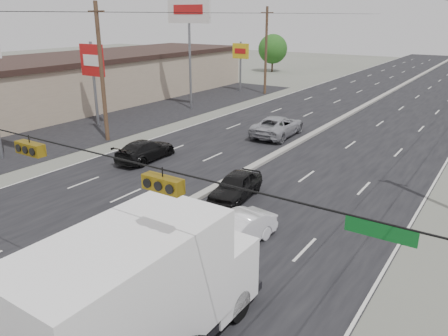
{
  "coord_description": "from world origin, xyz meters",
  "views": [
    {
      "loc": [
        12.73,
        -6.88,
        9.06
      ],
      "look_at": [
        1.93,
        9.37,
        2.2
      ],
      "focal_mm": 35.0,
      "sensor_mm": 36.0,
      "label": 1
    }
  ],
  "objects_px": {
    "oncoming_near": "(145,150)",
    "oncoming_far": "(278,126)",
    "utility_pole_left_c": "(266,50)",
    "utility_pole_left_b": "(102,72)",
    "pole_sign_mid": "(93,65)",
    "tree_left_far": "(273,49)",
    "pole_sign_billboard": "(189,17)",
    "pole_sign_far": "(241,55)",
    "queue_car_b": "(236,232)",
    "red_sedan": "(195,235)",
    "queue_car_a": "(236,186)",
    "box_truck": "(143,295)"
  },
  "relations": [
    {
      "from": "pole_sign_far",
      "to": "oncoming_near",
      "type": "distance_m",
      "value": 28.76
    },
    {
      "from": "box_truck",
      "to": "queue_car_b",
      "type": "relative_size",
      "value": 2.01
    },
    {
      "from": "red_sedan",
      "to": "oncoming_near",
      "type": "height_order",
      "value": "oncoming_near"
    },
    {
      "from": "pole_sign_far",
      "to": "queue_car_b",
      "type": "distance_m",
      "value": 39.16
    },
    {
      "from": "oncoming_near",
      "to": "oncoming_far",
      "type": "height_order",
      "value": "oncoming_far"
    },
    {
      "from": "pole_sign_mid",
      "to": "oncoming_far",
      "type": "bearing_deg",
      "value": 19.72
    },
    {
      "from": "utility_pole_left_c",
      "to": "oncoming_near",
      "type": "bearing_deg",
      "value": -77.86
    },
    {
      "from": "pole_sign_billboard",
      "to": "oncoming_near",
      "type": "bearing_deg",
      "value": -62.47
    },
    {
      "from": "pole_sign_mid",
      "to": "tree_left_far",
      "type": "bearing_deg",
      "value": 96.79
    },
    {
      "from": "red_sedan",
      "to": "queue_car_b",
      "type": "bearing_deg",
      "value": 40.72
    },
    {
      "from": "utility_pole_left_c",
      "to": "tree_left_far",
      "type": "distance_m",
      "value": 22.19
    },
    {
      "from": "pole_sign_billboard",
      "to": "box_truck",
      "type": "bearing_deg",
      "value": -54.34
    },
    {
      "from": "red_sedan",
      "to": "queue_car_a",
      "type": "bearing_deg",
      "value": 104.42
    },
    {
      "from": "box_truck",
      "to": "queue_car_b",
      "type": "bearing_deg",
      "value": 100.92
    },
    {
      "from": "utility_pole_left_b",
      "to": "pole_sign_mid",
      "type": "height_order",
      "value": "utility_pole_left_b"
    },
    {
      "from": "utility_pole_left_b",
      "to": "queue_car_b",
      "type": "xyz_separation_m",
      "value": [
        16.79,
        -8.28,
        -4.45
      ]
    },
    {
      "from": "oncoming_near",
      "to": "oncoming_far",
      "type": "relative_size",
      "value": 0.81
    },
    {
      "from": "pole_sign_billboard",
      "to": "pole_sign_far",
      "type": "distance_m",
      "value": 12.89
    },
    {
      "from": "pole_sign_billboard",
      "to": "box_truck",
      "type": "height_order",
      "value": "pole_sign_billboard"
    },
    {
      "from": "tree_left_far",
      "to": "oncoming_near",
      "type": "xyz_separation_m",
      "value": [
        15.3,
        -46.96,
        -3.04
      ]
    },
    {
      "from": "queue_car_b",
      "to": "oncoming_near",
      "type": "height_order",
      "value": "oncoming_near"
    },
    {
      "from": "tree_left_far",
      "to": "oncoming_near",
      "type": "height_order",
      "value": "tree_left_far"
    },
    {
      "from": "utility_pole_left_c",
      "to": "oncoming_near",
      "type": "xyz_separation_m",
      "value": [
        5.8,
        -26.96,
        -4.43
      ]
    },
    {
      "from": "pole_sign_billboard",
      "to": "tree_left_far",
      "type": "bearing_deg",
      "value": 103.19
    },
    {
      "from": "pole_sign_far",
      "to": "queue_car_a",
      "type": "bearing_deg",
      "value": -58.77
    },
    {
      "from": "pole_sign_billboard",
      "to": "oncoming_near",
      "type": "xyz_separation_m",
      "value": [
        7.8,
        -14.96,
        -8.19
      ]
    },
    {
      "from": "pole_sign_billboard",
      "to": "utility_pole_left_c",
      "type": "bearing_deg",
      "value": 80.54
    },
    {
      "from": "tree_left_far",
      "to": "queue_car_b",
      "type": "xyz_separation_m",
      "value": [
        26.29,
        -53.28,
        -3.06
      ]
    },
    {
      "from": "utility_pole_left_c",
      "to": "pole_sign_far",
      "type": "relative_size",
      "value": 1.67
    },
    {
      "from": "pole_sign_billboard",
      "to": "utility_pole_left_b",
      "type": "bearing_deg",
      "value": -81.25
    },
    {
      "from": "pole_sign_mid",
      "to": "pole_sign_far",
      "type": "bearing_deg",
      "value": 87.4
    },
    {
      "from": "pole_sign_far",
      "to": "utility_pole_left_c",
      "type": "bearing_deg",
      "value": 0.0
    },
    {
      "from": "queue_car_a",
      "to": "red_sedan",
      "type": "bearing_deg",
      "value": -81.95
    },
    {
      "from": "red_sedan",
      "to": "queue_car_a",
      "type": "distance_m",
      "value": 5.48
    },
    {
      "from": "red_sedan",
      "to": "oncoming_near",
      "type": "relative_size",
      "value": 0.83
    },
    {
      "from": "box_truck",
      "to": "queue_car_a",
      "type": "distance_m",
      "value": 11.63
    },
    {
      "from": "box_truck",
      "to": "pole_sign_billboard",
      "type": "bearing_deg",
      "value": 125.85
    },
    {
      "from": "box_truck",
      "to": "pole_sign_far",
      "type": "bearing_deg",
      "value": 118.54
    },
    {
      "from": "utility_pole_left_b",
      "to": "utility_pole_left_c",
      "type": "xyz_separation_m",
      "value": [
        0.0,
        25.0,
        0.0
      ]
    },
    {
      "from": "pole_sign_mid",
      "to": "pole_sign_far",
      "type": "xyz_separation_m",
      "value": [
        1.0,
        22.0,
        -0.71
      ]
    },
    {
      "from": "utility_pole_left_b",
      "to": "tree_left_far",
      "type": "height_order",
      "value": "utility_pole_left_b"
    },
    {
      "from": "red_sedan",
      "to": "queue_car_b",
      "type": "distance_m",
      "value": 1.7
    },
    {
      "from": "pole_sign_billboard",
      "to": "queue_car_a",
      "type": "xyz_separation_m",
      "value": [
        16.13,
        -17.09,
        -8.18
      ]
    },
    {
      "from": "pole_sign_far",
      "to": "queue_car_b",
      "type": "relative_size",
      "value": 1.5
    },
    {
      "from": "box_truck",
      "to": "queue_car_a",
      "type": "height_order",
      "value": "box_truck"
    },
    {
      "from": "queue_car_a",
      "to": "queue_car_b",
      "type": "distance_m",
      "value": 4.96
    },
    {
      "from": "oncoming_near",
      "to": "pole_sign_mid",
      "type": "bearing_deg",
      "value": -28.98
    },
    {
      "from": "box_truck",
      "to": "oncoming_far",
      "type": "height_order",
      "value": "box_truck"
    },
    {
      "from": "queue_car_b",
      "to": "oncoming_near",
      "type": "relative_size",
      "value": 0.86
    },
    {
      "from": "utility_pole_left_c",
      "to": "tree_left_far",
      "type": "relative_size",
      "value": 1.63
    }
  ]
}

